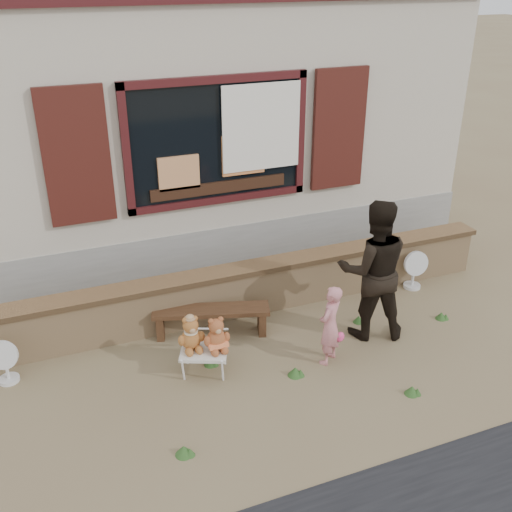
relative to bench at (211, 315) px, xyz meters
name	(u,v)px	position (x,y,z in m)	size (l,w,h in m)	color
ground	(275,352)	(0.57, -0.65, -0.27)	(80.00, 80.00, 0.00)	brown
shopfront	(169,107)	(0.57, 3.84, 1.73)	(8.04, 5.13, 4.00)	gray
brick_wall	(245,289)	(0.57, 0.35, 0.07)	(7.10, 0.36, 0.67)	tan
bench	(211,315)	(0.00, 0.00, 0.00)	(1.45, 0.71, 0.37)	#392213
folding_chair	(204,351)	(-0.31, -0.70, 0.02)	(0.65, 0.62, 0.31)	beige
teddy_bear_left	(191,332)	(-0.44, -0.65, 0.26)	(0.30, 0.26, 0.42)	brown
teddy_bear_right	(216,333)	(-0.18, -0.76, 0.25)	(0.30, 0.26, 0.41)	brown
child	(330,325)	(1.08, -1.04, 0.22)	(0.36, 0.23, 0.98)	#D47F85
adult	(373,270)	(1.81, -0.70, 0.62)	(0.86, 0.67, 1.77)	black
fan_left	(5,361)	(-2.37, -0.06, 0.00)	(0.34, 0.22, 0.53)	silver
fan_right	(414,269)	(3.02, 0.07, 0.02)	(0.36, 0.24, 0.57)	silver
grass_tufts	(351,367)	(1.23, -1.30, -0.22)	(4.34, 1.60, 0.11)	#2D5421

